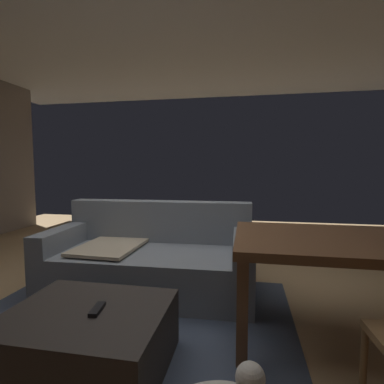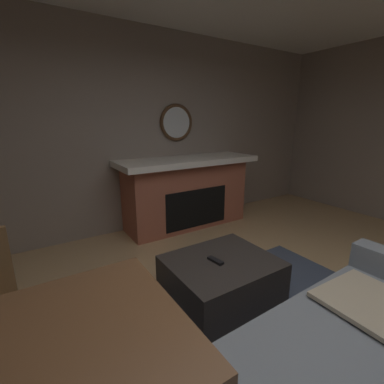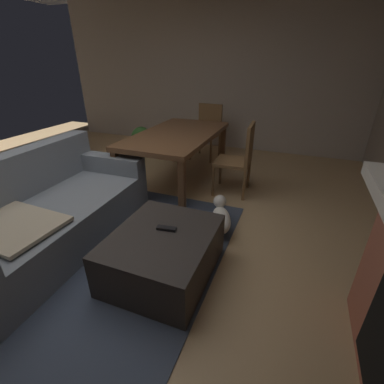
% 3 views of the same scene
% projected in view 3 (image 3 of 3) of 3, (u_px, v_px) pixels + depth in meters
% --- Properties ---
extents(floor, '(8.87, 8.87, 0.00)m').
position_uv_depth(floor, '(93.00, 241.00, 2.69)').
color(floor, tan).
extents(wall_right_window_side, '(0.12, 6.28, 2.81)m').
position_uv_depth(wall_right_window_side, '(211.00, 72.00, 5.14)').
color(wall_right_window_side, '#B2A59B').
rests_on(wall_right_window_side, ground).
extents(area_rug, '(2.60, 2.00, 0.01)m').
position_uv_depth(area_rug, '(108.00, 255.00, 2.50)').
color(area_rug, '#3D475B').
rests_on(area_rug, ground).
extents(couch, '(2.01, 1.01, 0.86)m').
position_uv_depth(couch, '(46.00, 215.00, 2.56)').
color(couch, slate).
rests_on(couch, ground).
extents(ottoman_coffee_table, '(0.93, 0.78, 0.39)m').
position_uv_depth(ottoman_coffee_table, '(164.00, 254.00, 2.22)').
color(ottoman_coffee_table, '#2D2826').
rests_on(ottoman_coffee_table, ground).
extents(tv_remote, '(0.07, 0.17, 0.02)m').
position_uv_depth(tv_remote, '(167.00, 228.00, 2.18)').
color(tv_remote, black).
rests_on(tv_remote, ottoman_coffee_table).
extents(dining_table, '(1.79, 0.97, 0.74)m').
position_uv_depth(dining_table, '(177.00, 138.00, 3.67)').
color(dining_table, brown).
rests_on(dining_table, ground).
extents(dining_chair_south, '(0.46, 0.46, 0.93)m').
position_uv_depth(dining_chair_south, '(240.00, 156.00, 3.45)').
color(dining_chair_south, brown).
rests_on(dining_chair_south, ground).
extents(dining_chair_east, '(0.48, 0.48, 0.93)m').
position_uv_depth(dining_chair_east, '(207.00, 128.00, 4.80)').
color(dining_chair_east, brown).
rests_on(dining_chair_east, ground).
extents(potted_plant, '(0.37, 0.37, 0.54)m').
position_uv_depth(potted_plant, '(142.00, 139.00, 4.92)').
color(potted_plant, '#474C51').
rests_on(potted_plant, ground).
extents(small_dog, '(0.49, 0.34, 0.27)m').
position_uv_depth(small_dog, '(221.00, 217.00, 2.81)').
color(small_dog, silver).
rests_on(small_dog, ground).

